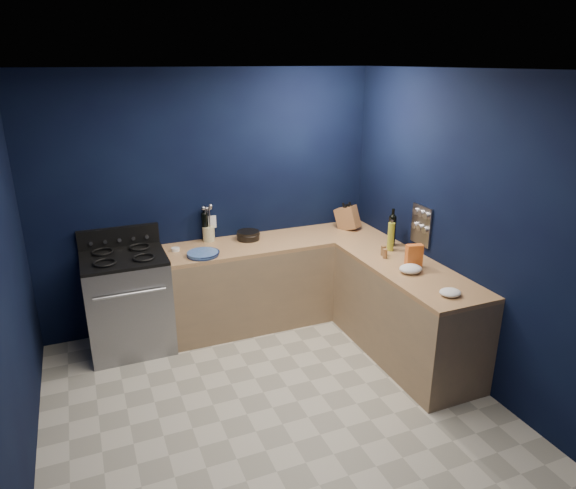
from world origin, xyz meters
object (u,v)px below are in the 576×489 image
gas_range (129,304)px  knife_block (347,218)px  utensil_crock (209,234)px  plate_stack (203,254)px  crouton_bag (414,256)px

gas_range → knife_block: knife_block is taller
utensil_crock → knife_block: bearing=-7.2°
gas_range → knife_block: 2.45m
gas_range → plate_stack: size_ratio=3.10×
gas_range → utensil_crock: 1.05m
utensil_crock → crouton_bag: 2.07m
plate_stack → utensil_crock: bearing=68.0°
plate_stack → utensil_crock: utensil_crock is taller
gas_range → plate_stack: (0.71, -0.15, 0.46)m
plate_stack → crouton_bag: bearing=-31.0°
knife_block → crouton_bag: size_ratio=1.14×
plate_stack → knife_block: (1.67, 0.21, 0.10)m
plate_stack → crouton_bag: size_ratio=1.38×
gas_range → crouton_bag: (2.39, -1.16, 0.55)m
gas_range → utensil_crock: (0.88, 0.25, 0.52)m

